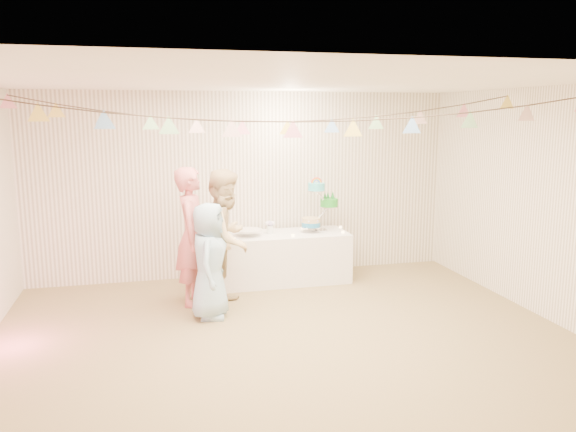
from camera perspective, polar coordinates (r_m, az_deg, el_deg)
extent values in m
plane|color=olive|center=(5.92, -0.02, -12.50)|extent=(6.00, 6.00, 0.00)
plane|color=white|center=(5.46, -0.02, 13.54)|extent=(6.00, 6.00, 0.00)
plane|color=white|center=(7.96, -4.35, 3.14)|extent=(6.00, 6.00, 0.00)
plane|color=white|center=(3.24, 10.76, -7.78)|extent=(6.00, 6.00, 0.00)
plane|color=white|center=(6.90, 24.97, 1.07)|extent=(5.00, 5.00, 0.00)
cube|color=white|center=(7.77, -0.61, -4.23)|extent=(1.81, 0.72, 0.68)
cylinder|color=white|center=(7.53, -4.06, -1.44)|extent=(0.37, 0.37, 0.02)
imported|color=#D26E6F|center=(6.87, -9.66, -2.04)|extent=(0.54, 0.69, 1.68)
imported|color=#D0B280|center=(6.75, -6.28, -2.26)|extent=(0.95, 1.01, 1.66)
imported|color=#9AC1DA|center=(6.41, -8.00, -4.52)|extent=(0.57, 0.73, 1.33)
cylinder|color=#FFD88C|center=(7.40, -6.39, -2.21)|extent=(0.04, 0.04, 0.03)
cylinder|color=#FFD88C|center=(7.79, -3.43, -1.53)|extent=(0.04, 0.04, 0.03)
cylinder|color=#FFD88C|center=(7.50, 0.51, -1.97)|extent=(0.04, 0.04, 0.03)
cylinder|color=#FFD88C|center=(7.98, 1.46, -1.23)|extent=(0.04, 0.04, 0.03)
cylinder|color=#FFD88C|center=(7.75, 5.60, -1.63)|extent=(0.04, 0.04, 0.03)
cylinder|color=#FFD88C|center=(8.08, 5.36, -1.13)|extent=(0.04, 0.04, 0.03)
cylinder|color=#FFD88C|center=(7.33, -5.52, -2.31)|extent=(0.04, 0.04, 0.03)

